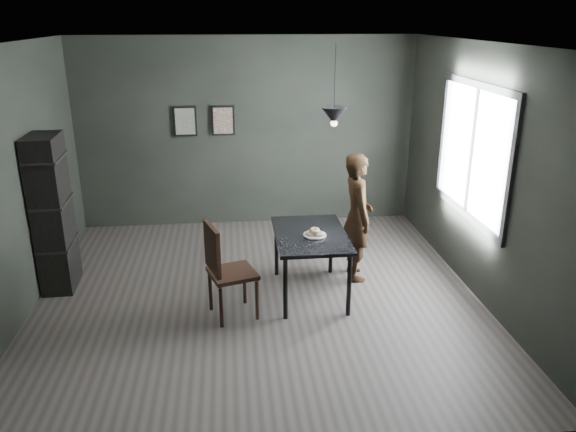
{
  "coord_description": "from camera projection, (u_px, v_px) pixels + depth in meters",
  "views": [
    {
      "loc": [
        -0.28,
        -5.8,
        3.07
      ],
      "look_at": [
        0.35,
        0.05,
        0.95
      ],
      "focal_mm": 35.0,
      "sensor_mm": 36.0,
      "label": 1
    }
  ],
  "objects": [
    {
      "name": "shelf_unit",
      "position": [
        52.0,
        214.0,
        6.43
      ],
      "size": [
        0.37,
        0.62,
        1.82
      ],
      "primitive_type": "cube",
      "rotation": [
        0.0,
        0.0,
        0.04
      ],
      "color": "black",
      "rests_on": "ground"
    },
    {
      "name": "white_plate",
      "position": [
        315.0,
        236.0,
        6.22
      ],
      "size": [
        0.23,
        0.23,
        0.01
      ],
      "primitive_type": "cylinder",
      "color": "white",
      "rests_on": "cafe_table"
    },
    {
      "name": "pendant_lamp",
      "position": [
        334.0,
        116.0,
        5.97
      ],
      "size": [
        0.28,
        0.28,
        0.86
      ],
      "color": "black",
      "rests_on": "ground"
    },
    {
      "name": "woman",
      "position": [
        357.0,
        217.0,
        6.71
      ],
      "size": [
        0.41,
        0.59,
        1.56
      ],
      "primitive_type": "imported",
      "rotation": [
        0.0,
        0.0,
        1.63
      ],
      "color": "black",
      "rests_on": "ground"
    },
    {
      "name": "wood_chair",
      "position": [
        224.0,
        265.0,
        5.85
      ],
      "size": [
        0.57,
        0.57,
        1.06
      ],
      "rotation": [
        0.0,
        0.0,
        0.3
      ],
      "color": "black",
      "rests_on": "ground"
    },
    {
      "name": "framed_print_right",
      "position": [
        223.0,
        121.0,
        8.22
      ],
      "size": [
        0.34,
        0.04,
        0.44
      ],
      "color": "black",
      "rests_on": "ground"
    },
    {
      "name": "window_assembly",
      "position": [
        472.0,
        151.0,
        6.38
      ],
      "size": [
        0.04,
        1.96,
        1.56
      ],
      "color": "white",
      "rests_on": "ground"
    },
    {
      "name": "donut_pile",
      "position": [
        315.0,
        232.0,
        6.2
      ],
      "size": [
        0.2,
        0.14,
        0.09
      ],
      "rotation": [
        0.0,
        0.0,
        -0.27
      ],
      "color": "beige",
      "rests_on": "white_plate"
    },
    {
      "name": "cafe_table",
      "position": [
        310.0,
        240.0,
        6.32
      ],
      "size": [
        0.8,
        1.2,
        0.75
      ],
      "color": "black",
      "rests_on": "ground"
    },
    {
      "name": "ceiling",
      "position": [
        253.0,
        43.0,
        5.54
      ],
      "size": [
        5.0,
        5.0,
        0.02
      ],
      "color": "silver",
      "rests_on": "ground"
    },
    {
      "name": "ground",
      "position": [
        258.0,
        296.0,
        6.49
      ],
      "size": [
        5.0,
        5.0,
        0.0
      ],
      "primitive_type": "plane",
      "color": "#36312E",
      "rests_on": "ground"
    },
    {
      "name": "back_wall",
      "position": [
        247.0,
        133.0,
        8.35
      ],
      "size": [
        5.0,
        0.1,
        2.8
      ],
      "primitive_type": "cube",
      "color": "black",
      "rests_on": "ground"
    },
    {
      "name": "framed_print_left",
      "position": [
        185.0,
        121.0,
        8.16
      ],
      "size": [
        0.34,
        0.04,
        0.44
      ],
      "color": "black",
      "rests_on": "ground"
    }
  ]
}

